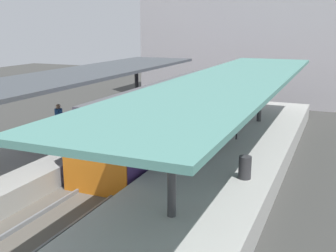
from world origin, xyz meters
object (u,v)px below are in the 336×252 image
at_px(commuter_train, 171,115).
at_px(platform_bench, 207,137).
at_px(platform_sign, 238,105).
at_px(litter_bin, 245,167).
at_px(passenger_mid_platform, 59,121).

distance_m(commuter_train, platform_bench, 3.52).
xyz_separation_m(platform_sign, litter_bin, (1.47, -4.81, -1.22)).
distance_m(platform_sign, litter_bin, 5.18).
distance_m(platform_bench, litter_bin, 3.92).
xyz_separation_m(platform_bench, platform_sign, (0.91, 1.70, 1.16)).
xyz_separation_m(platform_bench, litter_bin, (2.38, -3.11, -0.06)).
bearing_deg(platform_sign, commuter_train, 170.26).
xyz_separation_m(litter_bin, passenger_mid_platform, (-9.14, 1.71, 0.45)).
distance_m(platform_bench, passenger_mid_platform, 6.92).
bearing_deg(passenger_mid_platform, commuter_train, 42.06).
distance_m(litter_bin, passenger_mid_platform, 9.31).
relative_size(platform_bench, passenger_mid_platform, 0.85).
height_order(commuter_train, platform_bench, commuter_train).
relative_size(platform_bench, litter_bin, 1.75).
distance_m(platform_bench, platform_sign, 2.25).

